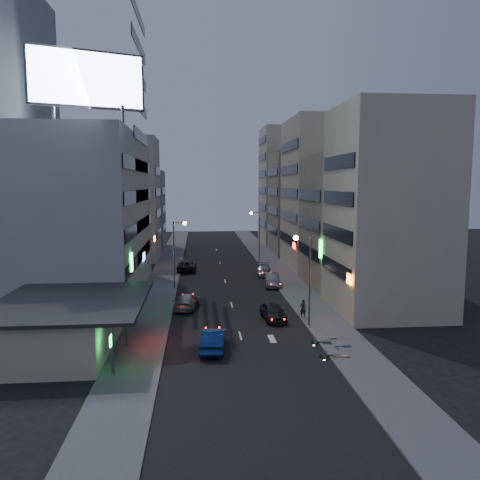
{
  "coord_description": "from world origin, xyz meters",
  "views": [
    {
      "loc": [
        -3.38,
        -33.46,
        12.58
      ],
      "look_at": [
        1.21,
        17.79,
        6.36
      ],
      "focal_mm": 35.0,
      "sensor_mm": 36.0,
      "label": 1
    }
  ],
  "objects": [
    {
      "name": "shophouse_far",
      "position": [
        15.0,
        35.0,
        11.0
      ],
      "size": [
        10.0,
        14.0,
        22.0
      ],
      "primitive_type": "cube",
      "color": "#BEB795",
      "rests_on": "ground"
    },
    {
      "name": "ground",
      "position": [
        0.0,
        0.0,
        0.0
      ],
      "size": [
        180.0,
        180.0,
        0.0
      ],
      "primitive_type": "plane",
      "color": "black",
      "rests_on": "ground"
    },
    {
      "name": "street_lamp_right_far",
      "position": [
        5.9,
        40.0,
        5.36
      ],
      "size": [
        1.6,
        0.44,
        8.02
      ],
      "color": "#595B60",
      "rests_on": "sidewalk_right"
    },
    {
      "name": "scooter_black_a",
      "position": [
        6.85,
        -1.24,
        0.71
      ],
      "size": [
        0.72,
        1.97,
        1.19
      ],
      "primitive_type": null,
      "rotation": [
        0.0,
        0.0,
        1.61
      ],
      "color": "black",
      "rests_on": "sidewalk_right"
    },
    {
      "name": "sidewalk_right",
      "position": [
        8.0,
        30.0,
        0.06
      ],
      "size": [
        4.0,
        120.0,
        0.12
      ],
      "primitive_type": "cube",
      "color": "#4C4C4F",
      "rests_on": "ground"
    },
    {
      "name": "parked_car_left",
      "position": [
        -5.12,
        33.7,
        0.77
      ],
      "size": [
        2.74,
        5.65,
        1.55
      ],
      "primitive_type": "imported",
      "rotation": [
        0.0,
        0.0,
        3.11
      ],
      "color": "#27272C",
      "rests_on": "ground"
    },
    {
      "name": "scooter_silver_a",
      "position": [
        7.44,
        -1.47,
        0.68
      ],
      "size": [
        0.72,
        1.87,
        1.12
      ],
      "primitive_type": null,
      "rotation": [
        0.0,
        0.0,
        1.51
      ],
      "color": "#989B9F",
      "rests_on": "sidewalk_right"
    },
    {
      "name": "scooter_black_b",
      "position": [
        7.01,
        1.45,
        0.73
      ],
      "size": [
        1.08,
        2.08,
        1.21
      ],
      "primitive_type": null,
      "rotation": [
        0.0,
        0.0,
        1.35
      ],
      "color": "black",
      "rests_on": "sidewalk_right"
    },
    {
      "name": "far_left_b",
      "position": [
        -16.0,
        58.0,
        7.5
      ],
      "size": [
        12.0,
        10.0,
        15.0
      ],
      "primitive_type": "cube",
      "color": "gray",
      "rests_on": "ground"
    },
    {
      "name": "person",
      "position": [
        6.3,
        8.47,
        0.97
      ],
      "size": [
        0.7,
        0.54,
        1.7
      ],
      "primitive_type": "imported",
      "rotation": [
        0.0,
        0.0,
        3.38
      ],
      "color": "black",
      "rests_on": "sidewalk_right"
    },
    {
      "name": "food_court",
      "position": [
        -13.9,
        2.0,
        1.98
      ],
      "size": [
        11.0,
        13.0,
        3.88
      ],
      "color": "#BEB795",
      "rests_on": "ground"
    },
    {
      "name": "far_left_a",
      "position": [
        -15.5,
        45.0,
        10.0
      ],
      "size": [
        11.0,
        10.0,
        20.0
      ],
      "primitive_type": "cube",
      "color": "#A6A6A1",
      "rests_on": "ground"
    },
    {
      "name": "road_car_blue",
      "position": [
        -2.31,
        0.88,
        0.81
      ],
      "size": [
        2.28,
        5.11,
        1.63
      ],
      "primitive_type": "imported",
      "rotation": [
        0.0,
        0.0,
        3.03
      ],
      "color": "navy",
      "rests_on": "ground"
    },
    {
      "name": "shophouse_near",
      "position": [
        15.0,
        10.5,
        10.0
      ],
      "size": [
        10.0,
        11.0,
        20.0
      ],
      "primitive_type": "cube",
      "color": "#BEB795",
      "rests_on": "ground"
    },
    {
      "name": "billboard",
      "position": [
        -12.99,
        9.97,
        21.66
      ],
      "size": [
        9.52,
        3.75,
        6.2
      ],
      "rotation": [
        0.0,
        0.0,
        0.35
      ],
      "color": "#595B60",
      "rests_on": "white_building"
    },
    {
      "name": "far_right_b",
      "position": [
        16.0,
        64.0,
        12.0
      ],
      "size": [
        12.0,
        12.0,
        24.0
      ],
      "primitive_type": "cube",
      "color": "#BEB795",
      "rests_on": "ground"
    },
    {
      "name": "street_lamp_left",
      "position": [
        -5.9,
        22.0,
        5.36
      ],
      "size": [
        1.6,
        0.44,
        8.02
      ],
      "color": "#595B60",
      "rests_on": "sidewalk_left"
    },
    {
      "name": "scooter_blue",
      "position": [
        8.2,
        0.7,
        0.7
      ],
      "size": [
        0.87,
        1.97,
        1.17
      ],
      "primitive_type": null,
      "rotation": [
        0.0,
        0.0,
        1.7
      ],
      "color": "navy",
      "rests_on": "sidewalk_right"
    },
    {
      "name": "far_right_a",
      "position": [
        15.5,
        50.0,
        9.0
      ],
      "size": [
        11.0,
        12.0,
        18.0
      ],
      "primitive_type": "cube",
      "color": "tan",
      "rests_on": "ground"
    },
    {
      "name": "parked_car_right_mid",
      "position": [
        5.6,
        22.5,
        0.79
      ],
      "size": [
        2.12,
        4.95,
        1.58
      ],
      "primitive_type": "imported",
      "rotation": [
        0.0,
        0.0,
        -0.09
      ],
      "color": "gray",
      "rests_on": "ground"
    },
    {
      "name": "white_building",
      "position": [
        -17.0,
        20.0,
        9.0
      ],
      "size": [
        14.0,
        24.0,
        18.0
      ],
      "primitive_type": "cube",
      "color": "#A6A6A1",
      "rests_on": "ground"
    },
    {
      "name": "parked_car_right_near",
      "position": [
        3.44,
        8.29,
        0.79
      ],
      "size": [
        2.21,
        4.75,
        1.57
      ],
      "primitive_type": "imported",
      "rotation": [
        0.0,
        0.0,
        0.08
      ],
      "color": "#27262B",
      "rests_on": "ground"
    },
    {
      "name": "scooter_silver_b",
      "position": [
        7.53,
        2.61,
        0.62
      ],
      "size": [
        1.11,
        1.72,
        1.0
      ],
      "primitive_type": null,
      "rotation": [
        0.0,
        0.0,
        1.95
      ],
      "color": "#97999E",
      "rests_on": "sidewalk_right"
    },
    {
      "name": "road_car_silver",
      "position": [
        -4.58,
        13.02,
        0.75
      ],
      "size": [
        3.03,
        5.5,
        1.51
      ],
      "primitive_type": "imported",
      "rotation": [
        0.0,
        0.0,
        2.96
      ],
      "color": "gray",
      "rests_on": "ground"
    },
    {
      "name": "sidewalk_left",
      "position": [
        -8.0,
        30.0,
        0.06
      ],
      "size": [
        4.0,
        120.0,
        0.12
      ],
      "primitive_type": "cube",
      "color": "#4C4C4F",
      "rests_on": "ground"
    },
    {
      "name": "parked_car_right_far",
      "position": [
        5.6,
        29.49,
        0.71
      ],
      "size": [
        2.49,
        5.08,
        1.42
      ],
      "primitive_type": "imported",
      "rotation": [
        0.0,
        0.0,
        -0.1
      ],
      "color": "gray",
      "rests_on": "ground"
    },
    {
      "name": "shophouse_mid",
      "position": [
        15.5,
        22.0,
        8.0
      ],
      "size": [
        11.0,
        12.0,
        16.0
      ],
      "primitive_type": "cube",
      "color": "tan",
      "rests_on": "ground"
    },
    {
      "name": "street_lamp_right_near",
      "position": [
        5.9,
        6.0,
        5.36
      ],
      "size": [
        1.6,
        0.44,
        8.02
      ],
      "color": "#595B60",
      "rests_on": "sidewalk_right"
    }
  ]
}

